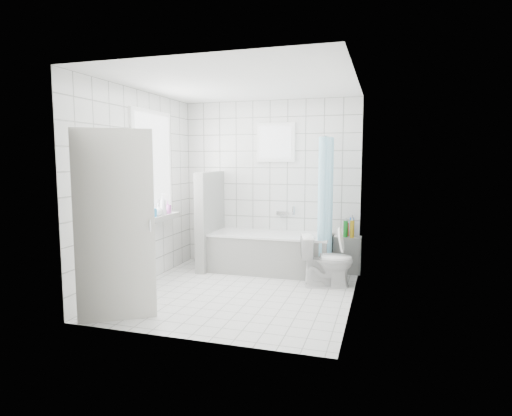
% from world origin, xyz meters
% --- Properties ---
extents(ground, '(3.00, 3.00, 0.00)m').
position_xyz_m(ground, '(0.00, 0.00, 0.00)').
color(ground, white).
rests_on(ground, ground).
extents(ceiling, '(3.00, 3.00, 0.00)m').
position_xyz_m(ceiling, '(0.00, 0.00, 2.60)').
color(ceiling, white).
rests_on(ceiling, ground).
extents(wall_back, '(2.80, 0.02, 2.60)m').
position_xyz_m(wall_back, '(0.00, 1.50, 1.30)').
color(wall_back, white).
rests_on(wall_back, ground).
extents(wall_front, '(2.80, 0.02, 2.60)m').
position_xyz_m(wall_front, '(0.00, -1.50, 1.30)').
color(wall_front, white).
rests_on(wall_front, ground).
extents(wall_left, '(0.02, 3.00, 2.60)m').
position_xyz_m(wall_left, '(-1.40, 0.00, 1.30)').
color(wall_left, white).
rests_on(wall_left, ground).
extents(wall_right, '(0.02, 3.00, 2.60)m').
position_xyz_m(wall_right, '(1.40, 0.00, 1.30)').
color(wall_right, white).
rests_on(wall_right, ground).
extents(window_left, '(0.01, 0.90, 1.40)m').
position_xyz_m(window_left, '(-1.35, 0.30, 1.60)').
color(window_left, white).
rests_on(window_left, wall_left).
extents(window_back, '(0.50, 0.01, 0.50)m').
position_xyz_m(window_back, '(0.10, 1.46, 1.95)').
color(window_back, white).
rests_on(window_back, wall_back).
extents(window_sill, '(0.18, 1.02, 0.08)m').
position_xyz_m(window_sill, '(-1.31, 0.30, 0.86)').
color(window_sill, white).
rests_on(window_sill, wall_left).
extents(door, '(0.69, 0.47, 2.00)m').
position_xyz_m(door, '(-0.91, -1.26, 1.00)').
color(door, silver).
rests_on(door, ground).
extents(bathtub, '(1.79, 0.77, 0.58)m').
position_xyz_m(bathtub, '(0.12, 1.12, 0.29)').
color(bathtub, white).
rests_on(bathtub, ground).
extents(partition_wall, '(0.15, 0.85, 1.50)m').
position_xyz_m(partition_wall, '(-0.84, 1.07, 0.75)').
color(partition_wall, white).
rests_on(partition_wall, ground).
extents(tiled_ledge, '(0.40, 0.24, 0.55)m').
position_xyz_m(tiled_ledge, '(1.24, 1.38, 0.28)').
color(tiled_ledge, white).
rests_on(tiled_ledge, ground).
extents(toilet, '(0.76, 0.56, 0.70)m').
position_xyz_m(toilet, '(1.03, 0.60, 0.35)').
color(toilet, white).
rests_on(toilet, ground).
extents(curtain_rod, '(0.02, 0.80, 0.02)m').
position_xyz_m(curtain_rod, '(0.95, 1.10, 2.00)').
color(curtain_rod, silver).
rests_on(curtain_rod, wall_back).
extents(shower_curtain, '(0.14, 0.48, 1.78)m').
position_xyz_m(shower_curtain, '(0.95, 0.97, 1.10)').
color(shower_curtain, '#56D1FF').
rests_on(shower_curtain, curtain_rod).
extents(tub_faucet, '(0.18, 0.06, 0.06)m').
position_xyz_m(tub_faucet, '(0.22, 1.46, 0.85)').
color(tub_faucet, silver).
rests_on(tub_faucet, wall_back).
extents(sill_bottles, '(0.18, 0.71, 0.31)m').
position_xyz_m(sill_bottles, '(-1.30, 0.25, 1.03)').
color(sill_bottles, '#B259A7').
rests_on(sill_bottles, window_sill).
extents(ledge_bottles, '(0.16, 0.20, 0.28)m').
position_xyz_m(ledge_bottles, '(1.25, 1.35, 0.67)').
color(ledge_bottles, '#E6421B').
rests_on(ledge_bottles, tiled_ledge).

